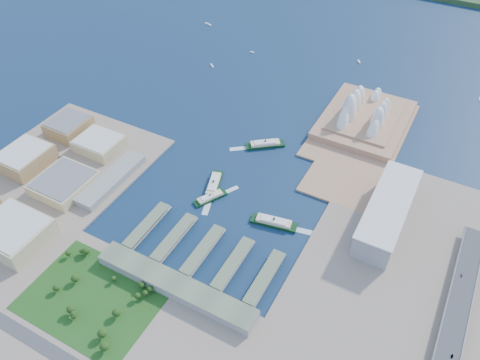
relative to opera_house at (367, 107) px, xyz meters
The scene contains 23 objects.
ground 300.75m from the opera_house, 110.56° to the right, with size 3000.00×3000.00×0.00m, color #0D2140.
west_land 524.58m from the opera_house, 132.68° to the right, with size 220.00×390.00×3.00m, color gray.
south_land 502.05m from the opera_house, 102.09° to the right, with size 720.00×180.00×3.00m, color gray.
east_land 357.85m from the opera_house, 67.75° to the right, with size 240.00×500.00×3.00m, color gray.
peninsula 36.56m from the opera_house, 82.87° to the right, with size 135.00×220.00×3.00m, color #AB7D5E.
opera_house is the anchor object (origin of this frame).
toaster_building 219.62m from the opera_house, 65.77° to the right, with size 45.00×155.00×35.00m, color gray.
expressway 392.63m from the opera_house, 60.16° to the right, with size 26.00×340.00×11.85m, color gray, non-canonical shape.
west_buildings 498.76m from the opera_house, 135.41° to the right, with size 200.00×280.00×27.00m, color #A28051, non-canonical shape.
ferry_wharves 367.50m from the opera_house, 104.38° to the right, with size 184.00×90.00×9.30m, color #5C694F, non-canonical shape.
terminal_building 425.27m from the opera_house, 102.24° to the right, with size 200.00×28.00×12.00m, color gray.
park 498.56m from the opera_house, 109.34° to the right, with size 150.00×110.00×16.00m, color #194714, non-canonical shape.
ferry_a 285.35m from the opera_house, 119.61° to the right, with size 15.29×60.06×11.36m, color black, non-canonical shape.
ferry_b 177.22m from the opera_house, 131.82° to the right, with size 15.28×60.04×11.35m, color black, non-canonical shape.
ferry_c 302.15m from the opera_house, 115.95° to the right, with size 12.32×48.40×9.15m, color black, non-canonical shape.
ferry_d 273.96m from the opera_house, 97.50° to the right, with size 15.47×60.78×11.49m, color black, non-canonical shape.
boat_a 320.50m from the opera_house, behind, with size 3.46×13.83×2.67m, color white, non-canonical shape.
boat_b 303.30m from the opera_house, 155.05° to the left, with size 3.06×8.75×2.36m, color white, non-canonical shape.
boat_c 230.90m from the opera_house, 46.57° to the left, with size 3.26×11.19×2.52m, color white, non-canonical shape.
boat_d 463.11m from the opera_house, 155.00° to the left, with size 3.86×17.64×2.98m, color white, non-canonical shape.
boat_e 207.31m from the opera_house, 110.25° to the left, with size 3.72×11.68×2.87m, color white, non-canonical shape.
car_b 408.46m from the opera_house, 60.82° to the right, with size 1.45×4.17×1.37m, color slate.
car_c 315.97m from the opera_house, 52.75° to the right, with size 1.93×4.76×1.38m, color slate.
Camera 1 is at (224.18, -367.53, 456.15)m, focal length 35.00 mm.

